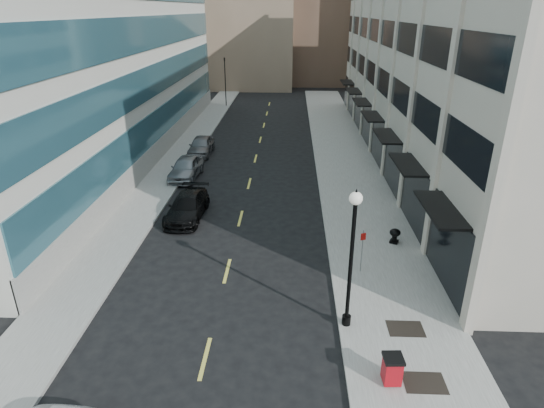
# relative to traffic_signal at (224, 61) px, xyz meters

# --- Properties ---
(ground) EXTENTS (160.00, 160.00, 0.00)m
(ground) POSITION_rel_traffic_signal_xyz_m (5.50, -48.00, -5.72)
(ground) COLOR black
(ground) RESTS_ON ground
(sidewalk_right) EXTENTS (5.00, 80.00, 0.15)m
(sidewalk_right) POSITION_rel_traffic_signal_xyz_m (13.00, -28.00, -5.64)
(sidewalk_right) COLOR gray
(sidewalk_right) RESTS_ON ground
(sidewalk_left) EXTENTS (3.00, 80.00, 0.15)m
(sidewalk_left) POSITION_rel_traffic_signal_xyz_m (-1.00, -28.00, -5.64)
(sidewalk_left) COLOR gray
(sidewalk_left) RESTS_ON ground
(building_right) EXTENTS (15.30, 46.50, 18.25)m
(building_right) POSITION_rel_traffic_signal_xyz_m (22.44, -21.01, 3.28)
(building_right) COLOR #AFA794
(building_right) RESTS_ON ground
(building_left) EXTENTS (16.14, 46.00, 20.00)m
(building_left) POSITION_rel_traffic_signal_xyz_m (-10.45, -21.00, 4.27)
(building_left) COLOR silver
(building_left) RESTS_ON ground
(skyline_tan_far) EXTENTS (12.00, 14.00, 22.00)m
(skyline_tan_far) POSITION_rel_traffic_signal_xyz_m (-8.50, 30.00, 5.28)
(skyline_tan_far) COLOR #90765E
(skyline_tan_far) RESTS_ON ground
(skyline_stone) EXTENTS (10.00, 14.00, 20.00)m
(skyline_stone) POSITION_rel_traffic_signal_xyz_m (23.50, 18.00, 4.28)
(skyline_stone) COLOR #AFA794
(skyline_stone) RESTS_ON ground
(grate_mid) EXTENTS (1.40, 1.00, 0.01)m
(grate_mid) POSITION_rel_traffic_signal_xyz_m (13.10, -47.00, -5.56)
(grate_mid) COLOR black
(grate_mid) RESTS_ON sidewalk_right
(grate_far) EXTENTS (1.40, 1.00, 0.01)m
(grate_far) POSITION_rel_traffic_signal_xyz_m (13.10, -44.20, -5.56)
(grate_far) COLOR black
(grate_far) RESTS_ON sidewalk_right
(road_centerline) EXTENTS (0.15, 68.20, 0.01)m
(road_centerline) POSITION_rel_traffic_signal_xyz_m (5.50, -31.00, -5.71)
(road_centerline) COLOR #D8CC4C
(road_centerline) RESTS_ON ground
(traffic_signal) EXTENTS (0.66, 0.66, 6.98)m
(traffic_signal) POSITION_rel_traffic_signal_xyz_m (0.00, 0.00, 0.00)
(traffic_signal) COLOR black
(traffic_signal) RESTS_ON ground
(car_black_pickup) EXTENTS (2.20, 5.00, 1.43)m
(car_black_pickup) POSITION_rel_traffic_signal_xyz_m (2.30, -34.00, -5.00)
(car_black_pickup) COLOR black
(car_black_pickup) RESTS_ON ground
(car_silver_sedan) EXTENTS (2.16, 4.81, 1.60)m
(car_silver_sedan) POSITION_rel_traffic_signal_xyz_m (0.70, -27.00, -4.92)
(car_silver_sedan) COLOR gray
(car_silver_sedan) RESTS_ON ground
(car_grey_sedan) EXTENTS (1.87, 4.58, 1.56)m
(car_grey_sedan) POSITION_rel_traffic_signal_xyz_m (0.70, -21.00, -4.94)
(car_grey_sedan) COLOR slate
(car_grey_sedan) RESTS_ON ground
(trash_bin) EXTENTS (0.68, 0.75, 1.06)m
(trash_bin) POSITION_rel_traffic_signal_xyz_m (11.97, -47.00, -5.00)
(trash_bin) COLOR #AA0B14
(trash_bin) RESTS_ON sidewalk_right
(lamppost) EXTENTS (0.48, 0.48, 5.79)m
(lamppost) POSITION_rel_traffic_signal_xyz_m (10.80, -44.00, -2.17)
(lamppost) COLOR black
(lamppost) RESTS_ON sidewalk_right
(sign_post) EXTENTS (0.25, 0.12, 2.18)m
(sign_post) POSITION_rel_traffic_signal_xyz_m (11.90, -40.00, -4.15)
(sign_post) COLOR slate
(sign_post) RESTS_ON sidewalk_right
(urn_planter) EXTENTS (0.58, 0.58, 0.80)m
(urn_planter) POSITION_rel_traffic_signal_xyz_m (14.10, -37.00, -5.08)
(urn_planter) COLOR black
(urn_planter) RESTS_ON sidewalk_right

